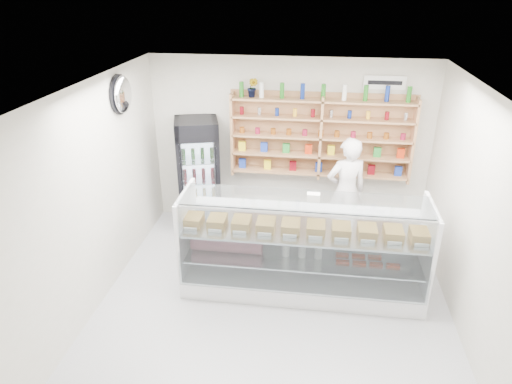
# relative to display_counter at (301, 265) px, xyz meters

# --- Properties ---
(room) EXTENTS (5.00, 5.00, 5.00)m
(room) POSITION_rel_display_counter_xyz_m (-0.33, -0.58, 1.03)
(room) COLOR #B2B3B8
(room) RESTS_ON ground
(display_counter) EXTENTS (3.15, 0.94, 1.37)m
(display_counter) POSITION_rel_display_counter_xyz_m (0.00, 0.00, 0.00)
(display_counter) COLOR white
(display_counter) RESTS_ON floor
(shop_worker) EXTENTS (0.73, 0.60, 1.74)m
(shop_worker) POSITION_rel_display_counter_xyz_m (0.60, 1.35, 0.50)
(shop_worker) COLOR white
(shop_worker) RESTS_ON floor
(drinks_cooler) EXTENTS (0.83, 0.81, 1.87)m
(drinks_cooler) POSITION_rel_display_counter_xyz_m (-1.78, 1.55, 0.56)
(drinks_cooler) COLOR black
(drinks_cooler) RESTS_ON floor
(wall_shelving) EXTENTS (2.84, 0.28, 1.33)m
(wall_shelving) POSITION_rel_display_counter_xyz_m (0.17, 1.76, 1.22)
(wall_shelving) COLOR #B07753
(wall_shelving) RESTS_ON back_wall
(potted_plant) EXTENTS (0.20, 0.18, 0.30)m
(potted_plant) POSITION_rel_display_counter_xyz_m (-0.91, 1.76, 1.97)
(potted_plant) COLOR #1E6626
(potted_plant) RESTS_ON wall_shelving
(security_mirror) EXTENTS (0.15, 0.50, 0.50)m
(security_mirror) POSITION_rel_display_counter_xyz_m (-2.50, 0.62, 2.08)
(security_mirror) COLOR silver
(security_mirror) RESTS_ON left_wall
(wall_sign) EXTENTS (0.62, 0.03, 0.20)m
(wall_sign) POSITION_rel_display_counter_xyz_m (1.07, 1.89, 2.08)
(wall_sign) COLOR white
(wall_sign) RESTS_ON back_wall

